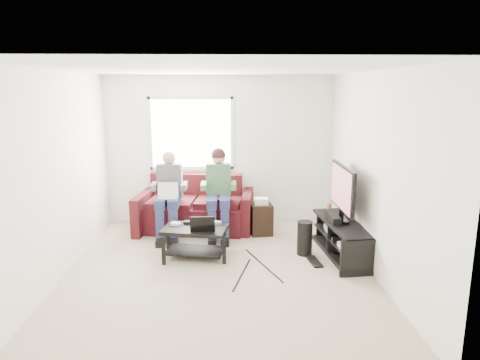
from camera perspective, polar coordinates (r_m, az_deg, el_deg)
name	(u,v)px	position (r m, az deg, el deg)	size (l,w,h in m)	color
floor	(219,272)	(5.79, -2.81, -12.12)	(4.50, 4.50, 0.00)	#C2B796
ceiling	(217,69)	(5.28, -3.11, 14.56)	(4.50, 4.50, 0.00)	white
wall_back	(220,150)	(7.60, -2.67, 4.00)	(4.50, 4.50, 0.00)	white
wall_front	(213,236)	(3.21, -3.62, -7.46)	(4.50, 4.50, 0.00)	white
wall_left	(57,177)	(5.78, -23.21, 0.42)	(4.50, 4.50, 0.00)	white
wall_right	(375,174)	(5.71, 17.55, 0.71)	(4.50, 4.50, 0.00)	white
window	(191,133)	(7.57, -6.51, 6.19)	(1.48, 0.04, 1.28)	white
sofa	(196,210)	(7.38, -5.92, -4.00)	(2.03, 1.10, 0.90)	#4D131C
person_left	(169,191)	(6.97, -9.47, -1.41)	(0.40, 0.70, 1.38)	navy
person_right	(219,186)	(6.92, -2.88, -0.85)	(0.40, 0.71, 1.42)	navy
laptop_silver	(167,194)	(6.80, -9.65, -1.88)	(0.32, 0.22, 0.24)	silver
coffee_table	(195,235)	(6.15, -6.03, -7.37)	(0.98, 0.71, 0.45)	black
laptop_black	(203,221)	(5.99, -4.98, -5.48)	(0.34, 0.24, 0.24)	black
controller_a	(176,224)	(6.25, -8.55, -5.80)	(0.14, 0.09, 0.04)	silver
controller_b	(189,222)	(6.29, -6.85, -5.64)	(0.14, 0.09, 0.04)	black
controller_c	(216,223)	(6.24, -3.19, -5.71)	(0.14, 0.09, 0.04)	gray
tv_stand	(342,241)	(6.40, 13.44, -7.86)	(0.57, 1.52, 0.49)	black
tv	(342,190)	(6.29, 13.50, -1.27)	(0.12, 1.10, 0.81)	black
soundbar	(333,217)	(6.36, 12.30, -4.87)	(0.12, 0.50, 0.10)	black
drink_cup	(329,207)	(6.87, 11.80, -3.49)	(0.08, 0.08, 0.12)	#A46F47
console_white	(350,246)	(6.02, 14.47, -8.51)	(0.30, 0.22, 0.06)	silver
console_grey	(337,229)	(6.65, 12.79, -6.34)	(0.34, 0.26, 0.08)	gray
console_black	(343,237)	(6.33, 13.59, -7.37)	(0.38, 0.30, 0.07)	black
subwoofer	(305,238)	(6.32, 8.61, -7.67)	(0.22, 0.22, 0.50)	black
keyboard_floor	(314,261)	(6.15, 9.87, -10.65)	(0.13, 0.40, 0.02)	black
end_table	(261,218)	(7.10, 2.82, -5.07)	(0.35, 0.35, 0.61)	black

